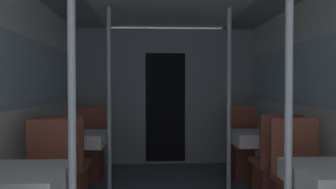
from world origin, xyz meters
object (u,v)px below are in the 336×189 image
(dining_table_left_0, at_px, (17,186))
(chair_left_far_1, at_px, (88,157))
(dining_table_left_1, at_px, (79,141))
(support_pole_left_0, at_px, (72,111))
(support_pole_left_1, at_px, (109,100))
(chair_right_near_1, at_px, (275,178))
(dining_table_right_1, at_px, (258,140))
(chair_right_far_1, at_px, (245,156))
(support_pole_right_0, at_px, (289,110))
(chair_left_near_1, at_px, (66,181))
(support_pole_right_1, at_px, (229,100))

(dining_table_left_0, bearing_deg, chair_left_far_1, 90.00)
(dining_table_left_1, bearing_deg, chair_left_far_1, 90.00)
(support_pole_left_0, relative_size, support_pole_left_1, 1.00)
(dining_table_left_1, relative_size, chair_right_near_1, 0.73)
(dining_table_right_1, bearing_deg, dining_table_left_1, 180.00)
(dining_table_left_1, xyz_separation_m, chair_right_far_1, (2.14, 0.56, -0.31))
(dining_table_right_1, xyz_separation_m, chair_right_near_1, (0.00, -0.56, -0.31))
(support_pole_right_0, bearing_deg, chair_right_far_1, 81.15)
(support_pole_left_0, xyz_separation_m, dining_table_right_1, (1.78, 1.73, -0.48))
(support_pole_left_1, distance_m, dining_table_right_1, 1.85)
(dining_table_left_1, distance_m, chair_right_far_1, 2.23)
(chair_left_near_1, relative_size, support_pole_right_1, 0.44)
(support_pole_left_0, height_order, support_pole_right_0, same)
(support_pole_left_0, distance_m, chair_right_near_1, 2.28)
(chair_right_far_1, bearing_deg, dining_table_left_1, 14.57)
(support_pole_left_0, relative_size, dining_table_right_1, 3.08)
(dining_table_left_0, height_order, dining_table_left_1, same)
(chair_right_far_1, relative_size, support_pole_right_1, 0.44)
(support_pole_left_1, xyz_separation_m, chair_right_near_1, (1.78, -0.56, -0.79))
(chair_left_far_1, height_order, support_pole_right_1, support_pole_right_1)
(dining_table_left_1, xyz_separation_m, chair_left_far_1, (0.00, 0.56, -0.31))
(dining_table_right_1, bearing_deg, support_pole_right_0, -101.62)
(dining_table_left_1, height_order, chair_left_far_1, chair_left_far_1)
(support_pole_right_1, bearing_deg, chair_right_far_1, 57.31)
(chair_right_far_1, bearing_deg, support_pole_left_1, 17.32)
(dining_table_left_1, xyz_separation_m, support_pole_right_0, (1.78, -1.73, 0.48))
(chair_left_far_1, relative_size, support_pole_right_0, 0.44)
(dining_table_left_1, bearing_deg, dining_table_left_0, -90.00)
(dining_table_left_1, relative_size, support_pole_right_0, 0.32)
(support_pole_right_1, bearing_deg, support_pole_left_0, -129.42)
(support_pole_right_0, relative_size, chair_right_near_1, 2.26)
(dining_table_left_0, distance_m, support_pole_right_0, 1.85)
(chair_left_far_1, distance_m, support_pole_right_1, 2.03)
(dining_table_left_0, xyz_separation_m, dining_table_right_1, (2.14, 1.73, 0.00))
(chair_left_near_1, bearing_deg, dining_table_left_1, 90.00)
(dining_table_left_1, distance_m, chair_left_far_1, 0.63)
(dining_table_left_0, xyz_separation_m, chair_left_near_1, (0.00, 1.18, -0.31))
(dining_table_left_0, xyz_separation_m, support_pole_left_1, (0.36, 1.73, 0.48))
(dining_table_right_1, distance_m, support_pole_right_1, 0.60)
(chair_left_near_1, relative_size, support_pole_left_1, 0.44)
(chair_right_far_1, bearing_deg, dining_table_right_1, 90.00)
(support_pole_left_1, bearing_deg, chair_left_near_1, -122.69)
(chair_left_near_1, relative_size, chair_right_near_1, 1.00)
(support_pole_left_1, relative_size, dining_table_right_1, 3.08)
(chair_right_near_1, bearing_deg, support_pole_left_1, 162.68)
(chair_left_near_1, height_order, support_pole_right_0, support_pole_right_0)
(dining_table_left_0, height_order, support_pole_right_0, support_pole_right_0)
(support_pole_left_1, xyz_separation_m, support_pole_right_0, (1.42, -1.73, 0.00))
(support_pole_left_1, xyz_separation_m, support_pole_right_1, (1.42, 0.00, 0.00))
(dining_table_right_1, bearing_deg, dining_table_left_0, -140.96)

